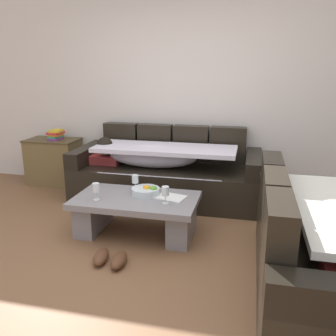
% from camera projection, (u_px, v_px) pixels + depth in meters
% --- Properties ---
extents(ground_plane, '(14.00, 14.00, 0.00)m').
position_uv_depth(ground_plane, '(135.00, 264.00, 3.02)').
color(ground_plane, brown).
extents(back_wall, '(9.00, 0.10, 2.70)m').
position_uv_depth(back_wall, '(184.00, 88.00, 4.68)').
color(back_wall, silver).
rests_on(back_wall, ground_plane).
extents(couch_along_wall, '(2.28, 0.92, 0.88)m').
position_uv_depth(couch_along_wall, '(164.00, 173.00, 4.49)').
color(couch_along_wall, black).
rests_on(couch_along_wall, ground_plane).
extents(couch_near_window, '(0.92, 1.93, 0.88)m').
position_uv_depth(couch_near_window, '(323.00, 251.00, 2.55)').
color(couch_near_window, black).
rests_on(couch_near_window, ground_plane).
extents(coffee_table, '(1.20, 0.68, 0.38)m').
position_uv_depth(coffee_table, '(136.00, 211.00, 3.53)').
color(coffee_table, gray).
rests_on(coffee_table, ground_plane).
extents(fruit_bowl, '(0.28, 0.28, 0.10)m').
position_uv_depth(fruit_bowl, '(146.00, 191.00, 3.55)').
color(fruit_bowl, silver).
rests_on(fruit_bowl, coffee_table).
extents(wine_glass_near_left, '(0.07, 0.07, 0.17)m').
position_uv_depth(wine_glass_near_left, '(96.00, 188.00, 3.40)').
color(wine_glass_near_left, silver).
rests_on(wine_glass_near_left, coffee_table).
extents(wine_glass_near_right, '(0.07, 0.07, 0.17)m').
position_uv_depth(wine_glass_near_right, '(165.00, 192.00, 3.30)').
color(wine_glass_near_right, silver).
rests_on(wine_glass_near_right, coffee_table).
extents(wine_glass_far_back, '(0.07, 0.07, 0.17)m').
position_uv_depth(wine_glass_far_back, '(135.00, 180.00, 3.66)').
color(wine_glass_far_back, silver).
rests_on(wine_glass_far_back, coffee_table).
extents(open_magazine, '(0.32, 0.27, 0.01)m').
position_uv_depth(open_magazine, '(171.00, 197.00, 3.48)').
color(open_magazine, white).
rests_on(open_magazine, coffee_table).
extents(side_cabinet, '(0.72, 0.44, 0.64)m').
position_uv_depth(side_cabinet, '(54.00, 162.00, 5.07)').
color(side_cabinet, brown).
rests_on(side_cabinet, ground_plane).
extents(book_stack_on_cabinet, '(0.20, 0.24, 0.14)m').
position_uv_depth(book_stack_on_cabinet, '(56.00, 135.00, 4.95)').
color(book_stack_on_cabinet, '#72337F').
rests_on(book_stack_on_cabinet, side_cabinet).
extents(pair_of_shoes, '(0.32, 0.30, 0.09)m').
position_uv_depth(pair_of_shoes, '(110.00, 258.00, 3.03)').
color(pair_of_shoes, '#59331E').
rests_on(pair_of_shoes, ground_plane).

